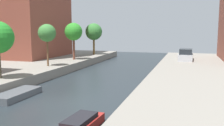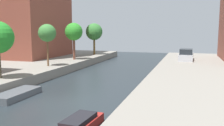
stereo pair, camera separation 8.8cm
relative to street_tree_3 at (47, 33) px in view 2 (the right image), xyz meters
name	(u,v)px [view 2 (the right image)]	position (x,y,z in m)	size (l,w,h in m)	color
ground_plane	(58,104)	(6.90, -9.90, -4.76)	(84.00, 84.00, 0.00)	#232B30
street_tree_3	(47,33)	(0.00, 0.00, 0.00)	(2.02, 2.02, 4.81)	brown
street_tree_4	(74,32)	(0.00, 6.79, 0.10)	(2.46, 2.46, 5.14)	brown
street_tree_5	(94,32)	(0.00, 14.52, 0.07)	(2.83, 2.83, 5.28)	brown
parked_car	(186,55)	(15.09, 10.69, -3.10)	(1.97, 4.70, 1.59)	#B7B7BC
moored_boat_left_3	(17,94)	(3.08, -9.41, -4.51)	(1.70, 4.12, 0.51)	#4C5156
moored_boat_right_2	(77,126)	(10.25, -13.93, -4.45)	(1.51, 4.06, 0.73)	maroon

